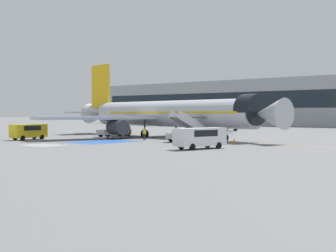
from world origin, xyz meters
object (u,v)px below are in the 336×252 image
object	(u,v)px
service_van_1	(200,136)
ground_crew_0	(145,133)
airliner	(164,114)
baggage_cart	(117,137)
fuel_tanker	(219,122)
traffic_cone_0	(234,141)
ground_crew_1	(130,131)
terminal_building	(302,102)
service_van_0	(29,130)
boarding_stairs_forward	(187,134)
boarding_stairs_aft	(114,130)

from	to	relation	value
service_van_1	ground_crew_0	size ratio (longest dim) A/B	3.57
airliner	baggage_cart	xyz separation A→B (m)	(-2.48, -7.08, -3.13)
airliner	baggage_cart	size ratio (longest dim) A/B	14.08
service_van_1	airliner	bearing A→B (deg)	-27.66
fuel_tanker	traffic_cone_0	size ratio (longest dim) A/B	19.65
service_van_1	ground_crew_1	xyz separation A→B (m)	(-19.60, 10.64, -0.28)
baggage_cart	service_van_1	bearing A→B (deg)	173.38
service_van_1	terminal_building	xyz separation A→B (m)	(-24.93, 82.52, 5.18)
ground_crew_0	terminal_building	size ratio (longest dim) A/B	0.01
baggage_cart	terminal_building	world-z (taller)	terminal_building
airliner	ground_crew_1	bearing A→B (deg)	-28.71
airliner	baggage_cart	bearing A→B (deg)	-9.10
airliner	service_van_0	bearing A→B (deg)	-21.65
boarding_stairs_forward	service_van_1	world-z (taller)	boarding_stairs_forward
service_van_1	terminal_building	bearing A→B (deg)	-59.39
service_van_0	traffic_cone_0	distance (m)	26.68
service_van_0	terminal_building	size ratio (longest dim) A/B	0.03
airliner	fuel_tanker	size ratio (longest dim) A/B	4.16
boarding_stairs_aft	service_van_0	size ratio (longest dim) A/B	1.18
traffic_cone_0	ground_crew_1	bearing A→B (deg)	176.56
fuel_tanker	ground_crew_0	distance (m)	30.47
service_van_1	traffic_cone_0	world-z (taller)	service_van_1
boarding_stairs_forward	baggage_cart	distance (m)	11.00
ground_crew_0	ground_crew_1	world-z (taller)	ground_crew_1
fuel_tanker	traffic_cone_0	xyz separation A→B (m)	(20.01, -27.71, -1.59)
service_van_0	ground_crew_1	world-z (taller)	service_van_0
fuel_tanker	boarding_stairs_forward	bearing A→B (deg)	-57.75
traffic_cone_0	terminal_building	distance (m)	76.71
airliner	ground_crew_0	distance (m)	7.48
boarding_stairs_forward	ground_crew_1	world-z (taller)	boarding_stairs_forward
boarding_stairs_forward	traffic_cone_0	distance (m)	6.19
service_van_0	boarding_stairs_aft	bearing A→B (deg)	-103.05
boarding_stairs_forward	ground_crew_1	distance (m)	11.77
boarding_stairs_aft	boarding_stairs_forward	bearing A→B (deg)	-0.00
baggage_cart	terminal_building	xyz separation A→B (m)	(-6.00, 75.06, 6.15)
fuel_tanker	ground_crew_0	bearing A→B (deg)	-68.98
airliner	ground_crew_0	bearing A→B (deg)	28.41
terminal_building	boarding_stairs_forward	bearing A→B (deg)	-77.11
service_van_0	ground_crew_1	bearing A→B (deg)	-119.43
boarding_stairs_aft	traffic_cone_0	size ratio (longest dim) A/B	11.00
airliner	boarding_stairs_aft	world-z (taller)	airliner
boarding_stairs_forward	traffic_cone_0	xyz separation A→B (m)	(6.06, 1.03, -0.72)
boarding_stairs_aft	ground_crew_0	size ratio (longest dim) A/B	3.45
traffic_cone_0	terminal_building	bearing A→B (deg)	107.49
fuel_tanker	traffic_cone_0	distance (m)	34.22
fuel_tanker	traffic_cone_0	bearing A→B (deg)	-47.81
boarding_stairs_aft	ground_crew_1	bearing A→B (deg)	-0.01
boarding_stairs_forward	terminal_building	size ratio (longest dim) A/B	0.04
boarding_stairs_aft	ground_crew_1	world-z (taller)	boarding_stairs_aft
service_van_0	airliner	bearing A→B (deg)	-122.01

